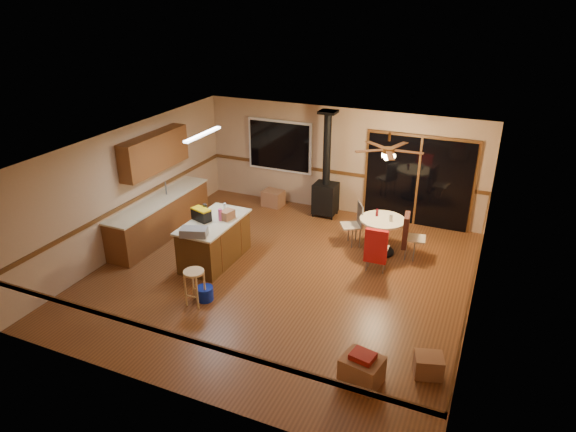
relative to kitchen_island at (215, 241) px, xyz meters
The scene contains 35 objects.
floor 1.57m from the kitchen_island, ahead, with size 7.00×7.00×0.00m, color brown.
ceiling 2.62m from the kitchen_island, ahead, with size 7.00×7.00×0.00m, color silver.
wall_back 3.90m from the kitchen_island, 66.80° to the left, with size 7.00×7.00×0.00m, color tan.
wall_front 3.90m from the kitchen_island, 66.80° to the right, with size 7.00×7.00×0.00m, color tan.
wall_left 2.17m from the kitchen_island, behind, with size 7.00×7.00×0.00m, color tan.
wall_right 5.07m from the kitchen_island, ahead, with size 7.00×7.00×0.00m, color tan.
chair_rail 1.60m from the kitchen_island, ahead, with size 7.00×7.00×0.08m, color #543115, non-canonical shape.
window 3.61m from the kitchen_island, 91.66° to the left, with size 1.72×0.10×1.32m, color black.
sliding_door 4.88m from the kitchen_island, 45.42° to the left, with size 2.52×0.10×2.10m, color black.
lower_cabinets 1.77m from the kitchen_island, 163.61° to the left, with size 0.60×3.00×0.86m, color brown.
countertop 1.82m from the kitchen_island, 163.61° to the left, with size 0.64×3.04×0.04m, color beige.
upper_cabinets 2.43m from the kitchen_island, 159.02° to the left, with size 0.35×2.00×0.80m, color brown.
kitchen_island is the anchor object (origin of this frame).
wood_stove 3.33m from the kitchen_island, 66.91° to the left, with size 0.55×0.50×2.52m.
ceiling_fan 3.89m from the kitchen_island, 29.31° to the left, with size 0.24×0.24×0.55m.
fluorescent_strip 2.15m from the kitchen_island, 135.00° to the left, with size 0.10×1.20×0.04m, color white.
toolbox_grey 0.89m from the kitchen_island, 88.34° to the right, with size 0.50×0.28×0.16m, color slate.
toolbox_black 0.61m from the kitchen_island, 164.75° to the right, with size 0.40×0.21×0.22m, color black.
toolbox_yellow_lid 0.72m from the kitchen_island, 164.75° to the right, with size 0.40×0.21×0.03m, color gold.
box_on_island 0.61m from the kitchen_island, 41.69° to the left, with size 0.20×0.28×0.18m, color #8D5D3E.
bottle_dark 0.64m from the kitchen_island, 161.51° to the left, with size 0.08×0.08×0.29m, color black.
bottle_pink 0.59m from the kitchen_island, 32.03° to the left, with size 0.08×0.08×0.25m, color #D84C8C.
bottle_white 0.75m from the kitchen_island, 93.43° to the left, with size 0.06×0.06×0.17m, color white.
bar_stool 1.59m from the kitchen_island, 71.70° to the right, with size 0.37×0.37×0.67m, color tan.
blue_bucket 1.49m from the kitchen_island, 66.59° to the right, with size 0.30×0.30×0.25m, color #0B20A3.
dining_table 3.47m from the kitchen_island, 29.31° to the left, with size 0.94×0.94×0.78m.
glass_red 3.42m from the kitchen_island, 32.02° to the left, with size 0.06×0.06×0.15m, color #590C14.
glass_cream 3.63m from the kitchen_island, 27.22° to the left, with size 0.07×0.07×0.15m, color beige.
chair_left 3.05m from the kitchen_island, 37.46° to the left, with size 0.55×0.55×0.51m.
chair_near 3.24m from the kitchen_island, 14.61° to the left, with size 0.44×0.47×0.70m.
chair_right 3.95m from the kitchen_island, 25.97° to the left, with size 0.51×0.47×0.70m.
box_under_window 3.11m from the kitchen_island, 92.49° to the left, with size 0.51×0.41×0.41m, color #8D5D3E.
box_corner_a 4.39m from the kitchen_island, 31.01° to the right, with size 0.55×0.46×0.42m, color #8D5D3E.
box_corner_b 4.92m from the kitchen_island, 20.43° to the right, with size 0.40×0.35×0.33m, color #8D5D3E.
box_small_red 4.38m from the kitchen_island, 31.01° to the right, with size 0.33×0.27×0.09m, color maroon.
Camera 1 is at (3.58, -7.93, 5.19)m, focal length 32.00 mm.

